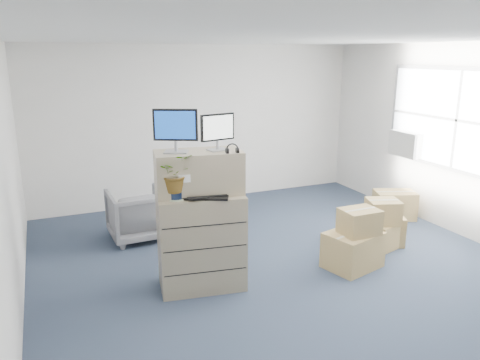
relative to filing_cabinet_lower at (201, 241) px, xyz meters
name	(u,v)px	position (x,y,z in m)	size (l,w,h in m)	color
ground	(294,279)	(1.07, -0.29, -0.56)	(7.00, 7.00, 0.00)	#273247
wall_back	(200,125)	(1.07, 3.22, 0.84)	(6.00, 0.02, 2.80)	silver
window	(458,120)	(4.03, 0.21, 1.14)	(0.07, 2.72, 1.52)	gray
ac_unit	(407,144)	(3.94, 1.11, 0.64)	(0.24, 0.60, 0.40)	silver
filing_cabinet_lower	(201,241)	(0.00, 0.00, 0.00)	(0.96, 0.59, 1.12)	#998E69
filing_cabinet_upper	(199,172)	(0.01, 0.05, 0.80)	(0.96, 0.48, 0.48)	#998E69
monitor_left	(175,128)	(-0.24, 0.07, 1.30)	(0.45, 0.27, 0.47)	#99999E
monitor_right	(218,130)	(0.22, 0.01, 1.27)	(0.41, 0.19, 0.41)	#99999E
headphones	(232,149)	(0.32, -0.18, 1.08)	(0.14, 0.14, 0.02)	black
keyboard	(206,197)	(0.01, -0.17, 0.57)	(0.49, 0.20, 0.03)	black
mouse	(226,193)	(0.27, -0.12, 0.58)	(0.10, 0.06, 0.03)	silver
water_bottle	(203,180)	(0.06, 0.06, 0.70)	(0.08, 0.08, 0.29)	gray
phone_dock	(192,189)	(-0.08, 0.04, 0.61)	(0.08, 0.07, 0.16)	silver
external_drive	(226,187)	(0.33, 0.03, 0.59)	(0.22, 0.17, 0.07)	black
tissue_box	(231,179)	(0.40, 0.04, 0.68)	(0.28, 0.14, 0.11)	#40A4DC
potted_plant	(175,178)	(-0.30, -0.08, 0.79)	(0.42, 0.46, 0.41)	#A0B390
office_chair	(137,212)	(-0.40, 1.74, -0.16)	(0.78, 0.73, 0.80)	slate
cardboard_boxes	(375,226)	(2.64, 0.16, -0.28)	(2.50, 1.89, 0.78)	#A5854F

